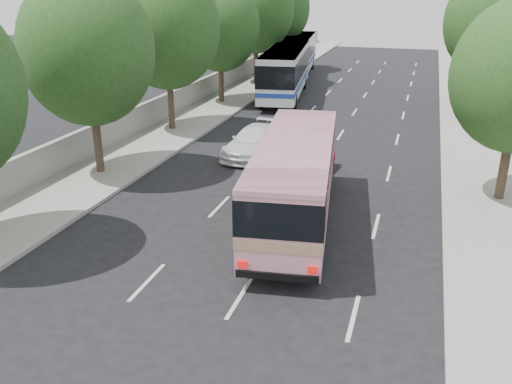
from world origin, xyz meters
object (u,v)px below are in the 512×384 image
at_px(tour_coach_front, 285,68).
at_px(pink_taxi, 310,162).
at_px(white_pickup, 255,142).
at_px(tour_coach_rear, 298,52).
at_px(pink_bus, 295,174).

bearing_deg(tour_coach_front, pink_taxi, -79.62).
xyz_separation_m(pink_taxi, tour_coach_front, (-5.47, 16.70, 1.50)).
relative_size(pink_taxi, white_pickup, 0.80).
relative_size(pink_taxi, tour_coach_front, 0.32).
relative_size(pink_taxi, tour_coach_rear, 0.33).
relative_size(pink_bus, white_pickup, 2.05).
bearing_deg(white_pickup, pink_taxi, -26.84).
distance_m(pink_bus, pink_taxi, 5.53).
bearing_deg(tour_coach_rear, tour_coach_front, -88.93).
xyz_separation_m(pink_taxi, tour_coach_rear, (-7.04, 27.43, 1.41)).
relative_size(tour_coach_front, tour_coach_rear, 1.04).
height_order(pink_bus, tour_coach_rear, tour_coach_rear).
bearing_deg(pink_bus, pink_taxi, 88.10).
height_order(pink_taxi, white_pickup, white_pickup).
bearing_deg(tour_coach_front, tour_coach_rear, 90.55).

